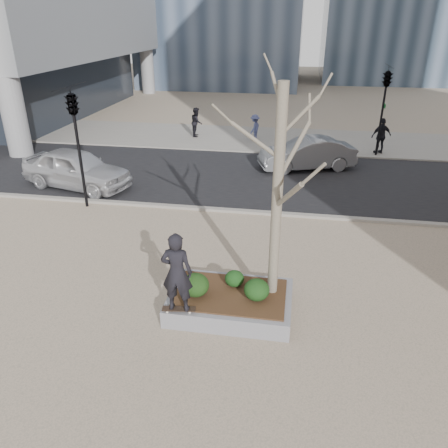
% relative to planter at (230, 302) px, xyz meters
% --- Properties ---
extents(ground, '(120.00, 120.00, 0.00)m').
position_rel_planter_xyz_m(ground, '(-1.00, 0.00, -0.23)').
color(ground, tan).
rests_on(ground, ground).
extents(street, '(60.00, 8.00, 0.02)m').
position_rel_planter_xyz_m(street, '(-1.00, 10.00, -0.21)').
color(street, black).
rests_on(street, ground).
extents(far_sidewalk, '(60.00, 6.00, 0.02)m').
position_rel_planter_xyz_m(far_sidewalk, '(-1.00, 17.00, -0.21)').
color(far_sidewalk, gray).
rests_on(far_sidewalk, ground).
extents(planter, '(3.00, 2.00, 0.45)m').
position_rel_planter_xyz_m(planter, '(0.00, 0.00, 0.00)').
color(planter, gray).
rests_on(planter, ground).
extents(planter_mulch, '(2.70, 1.70, 0.04)m').
position_rel_planter_xyz_m(planter_mulch, '(0.00, 0.00, 0.25)').
color(planter_mulch, '#382314').
rests_on(planter_mulch, planter).
extents(sycamore_tree, '(2.80, 2.80, 6.60)m').
position_rel_planter_xyz_m(sycamore_tree, '(1.00, 0.30, 3.56)').
color(sycamore_tree, gray).
rests_on(sycamore_tree, planter_mulch).
extents(shrub_left, '(0.66, 0.66, 0.57)m').
position_rel_planter_xyz_m(shrub_left, '(-0.83, -0.20, 0.55)').
color(shrub_left, black).
rests_on(shrub_left, planter_mulch).
extents(shrub_middle, '(0.48, 0.48, 0.41)m').
position_rel_planter_xyz_m(shrub_middle, '(0.05, 0.36, 0.47)').
color(shrub_middle, '#123B13').
rests_on(shrub_middle, planter_mulch).
extents(shrub_right, '(0.61, 0.61, 0.52)m').
position_rel_planter_xyz_m(shrub_right, '(0.65, -0.12, 0.53)').
color(shrub_right, '#113612').
rests_on(shrub_right, planter_mulch).
extents(skateboard, '(0.80, 0.30, 0.08)m').
position_rel_planter_xyz_m(skateboard, '(-1.08, -0.86, 0.26)').
color(skateboard, black).
rests_on(skateboard, planter).
extents(skateboarder, '(0.72, 0.48, 1.95)m').
position_rel_planter_xyz_m(skateboarder, '(-1.08, -0.86, 1.27)').
color(skateboarder, black).
rests_on(skateboarder, skateboard).
extents(police_car, '(5.11, 3.06, 1.63)m').
position_rel_planter_xyz_m(police_car, '(-7.77, 7.48, 0.61)').
color(police_car, '#BDBDC1').
rests_on(police_car, street).
extents(car_silver, '(4.75, 2.93, 1.48)m').
position_rel_planter_xyz_m(car_silver, '(1.85, 11.65, 0.53)').
color(car_silver, gray).
rests_on(car_silver, street).
extents(pedestrian_a, '(0.77, 0.93, 1.72)m').
position_rel_planter_xyz_m(pedestrian_a, '(-4.72, 16.93, 0.66)').
color(pedestrian_a, black).
rests_on(pedestrian_a, far_sidewalk).
extents(pedestrian_b, '(0.82, 1.11, 1.53)m').
position_rel_planter_xyz_m(pedestrian_b, '(-1.14, 16.42, 0.56)').
color(pedestrian_b, '#474F80').
rests_on(pedestrian_b, far_sidewalk).
extents(pedestrian_c, '(1.18, 0.82, 1.87)m').
position_rel_planter_xyz_m(pedestrian_c, '(5.70, 14.96, 0.73)').
color(pedestrian_c, black).
rests_on(pedestrian_c, far_sidewalk).
extents(traffic_light_near, '(0.60, 2.48, 4.50)m').
position_rel_planter_xyz_m(traffic_light_near, '(-6.50, 5.60, 2.02)').
color(traffic_light_near, black).
rests_on(traffic_light_near, ground).
extents(traffic_light_far, '(0.60, 2.48, 4.50)m').
position_rel_planter_xyz_m(traffic_light_far, '(5.50, 14.60, 2.02)').
color(traffic_light_far, black).
rests_on(traffic_light_far, ground).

